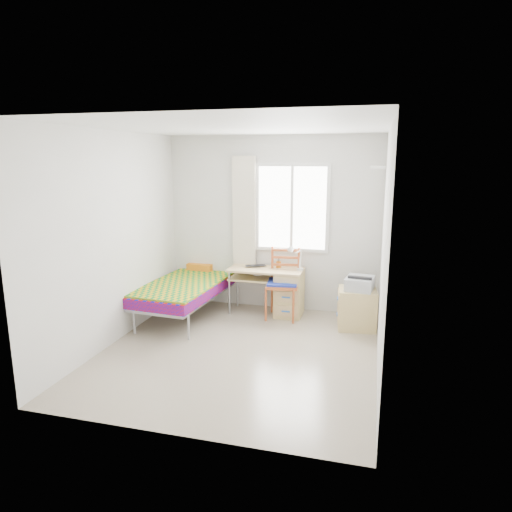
# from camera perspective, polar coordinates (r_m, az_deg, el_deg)

# --- Properties ---
(floor) EXTENTS (3.50, 3.50, 0.00)m
(floor) POSITION_cam_1_polar(r_m,az_deg,el_deg) (5.58, -2.12, -11.84)
(floor) COLOR #BCAD93
(floor) RESTS_ON ground
(ceiling) EXTENTS (3.50, 3.50, 0.00)m
(ceiling) POSITION_cam_1_polar(r_m,az_deg,el_deg) (5.11, -2.36, 15.86)
(ceiling) COLOR white
(ceiling) RESTS_ON wall_back
(wall_back) EXTENTS (3.20, 0.00, 3.20)m
(wall_back) POSITION_cam_1_polar(r_m,az_deg,el_deg) (6.86, 2.05, 4.04)
(wall_back) COLOR silver
(wall_back) RESTS_ON ground
(wall_left) EXTENTS (0.00, 3.50, 3.50)m
(wall_left) POSITION_cam_1_polar(r_m,az_deg,el_deg) (5.86, -17.39, 2.07)
(wall_left) COLOR silver
(wall_left) RESTS_ON ground
(wall_right) EXTENTS (0.00, 3.50, 3.50)m
(wall_right) POSITION_cam_1_polar(r_m,az_deg,el_deg) (4.97, 15.70, 0.45)
(wall_right) COLOR silver
(wall_right) RESTS_ON ground
(window) EXTENTS (1.10, 0.04, 1.30)m
(window) POSITION_cam_1_polar(r_m,az_deg,el_deg) (6.75, 4.53, 6.01)
(window) COLOR white
(window) RESTS_ON wall_back
(curtain) EXTENTS (0.35, 0.05, 1.70)m
(curtain) POSITION_cam_1_polar(r_m,az_deg,el_deg) (6.88, -1.49, 5.32)
(curtain) COLOR #F2E6C8
(curtain) RESTS_ON wall_back
(floating_shelf) EXTENTS (0.20, 0.32, 0.03)m
(floating_shelf) POSITION_cam_1_polar(r_m,az_deg,el_deg) (6.27, 15.01, 10.67)
(floating_shelf) COLOR white
(floating_shelf) RESTS_ON wall_right
(bed) EXTENTS (1.10, 2.11, 0.88)m
(bed) POSITION_cam_1_polar(r_m,az_deg,el_deg) (6.84, -8.25, -3.58)
(bed) COLOR #96979E
(bed) RESTS_ON floor
(desk) EXTENTS (1.09, 0.50, 0.68)m
(desk) POSITION_cam_1_polar(r_m,az_deg,el_deg) (6.71, 3.58, -4.29)
(desk) COLOR tan
(desk) RESTS_ON floor
(chair) EXTENTS (0.49, 0.49, 1.02)m
(chair) POSITION_cam_1_polar(r_m,az_deg,el_deg) (6.57, 3.49, -2.88)
(chair) COLOR #AA4B21
(chair) RESTS_ON floor
(cabinet) EXTENTS (0.55, 0.50, 0.55)m
(cabinet) POSITION_cam_1_polar(r_m,az_deg,el_deg) (6.36, 12.48, -6.43)
(cabinet) COLOR tan
(cabinet) RESTS_ON floor
(printer) EXTENTS (0.40, 0.45, 0.18)m
(printer) POSITION_cam_1_polar(r_m,az_deg,el_deg) (6.26, 12.85, -3.30)
(printer) COLOR #AFB3B8
(printer) RESTS_ON cabinet
(laptop) EXTENTS (0.36, 0.30, 0.02)m
(laptop) POSITION_cam_1_polar(r_m,az_deg,el_deg) (6.76, -0.00, -1.34)
(laptop) COLOR black
(laptop) RESTS_ON desk
(pen_cup) EXTENTS (0.09, 0.09, 0.09)m
(pen_cup) POSITION_cam_1_polar(r_m,az_deg,el_deg) (6.76, 2.84, -1.06)
(pen_cup) COLOR orange
(pen_cup) RESTS_ON desk
(task_lamp) EXTENTS (0.22, 0.31, 0.37)m
(task_lamp) POSITION_cam_1_polar(r_m,az_deg,el_deg) (6.47, 4.88, 0.02)
(task_lamp) COLOR white
(task_lamp) RESTS_ON desk
(book) EXTENTS (0.22, 0.24, 0.01)m
(book) POSITION_cam_1_polar(r_m,az_deg,el_deg) (6.75, -0.47, -2.25)
(book) COLOR gray
(book) RESTS_ON desk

